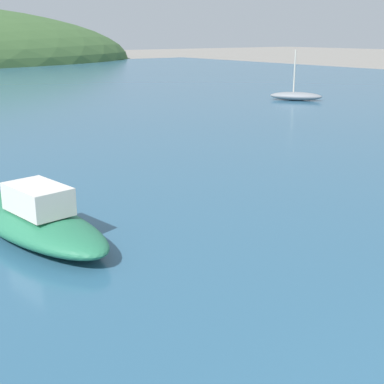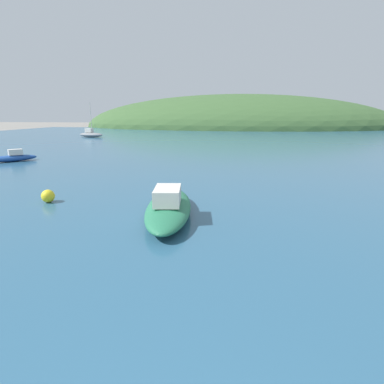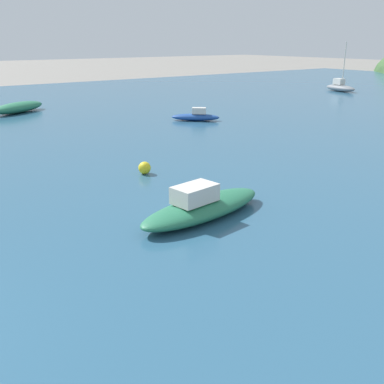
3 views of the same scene
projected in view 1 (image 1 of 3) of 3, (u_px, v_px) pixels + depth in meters
name	position (u px, v px, depth m)	size (l,w,h in m)	color
boat_nearest_quay	(296.00, 96.00, 26.37)	(2.21, 2.56, 2.43)	gray
boat_mid_harbor	(32.00, 219.00, 8.65)	(1.78, 4.11, 0.91)	#287551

